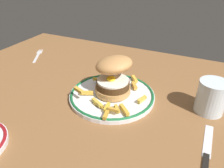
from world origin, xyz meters
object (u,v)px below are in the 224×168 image
object	(u,v)px
water_glass	(211,99)
knife	(206,155)
dinner_plate	(112,95)
fork	(38,55)
burger	(113,75)

from	to	relation	value
water_glass	knife	bearing A→B (deg)	-86.40
dinner_plate	water_glass	world-z (taller)	water_glass
water_glass	fork	bearing A→B (deg)	171.57
dinner_plate	water_glass	bearing A→B (deg)	11.00
water_glass	knife	size ratio (longest dim) A/B	0.51
dinner_plate	fork	size ratio (longest dim) A/B	1.93
burger	fork	distance (cm)	45.51
water_glass	dinner_plate	bearing A→B (deg)	-169.00
dinner_plate	water_glass	xyz separation A→B (cm)	(26.70, 5.19, 3.05)
fork	knife	distance (cm)	75.61
dinner_plate	burger	world-z (taller)	burger
burger	fork	xyz separation A→B (cm)	(-42.63, 14.36, -6.90)
knife	dinner_plate	bearing A→B (deg)	156.92
water_glass	fork	distance (cm)	70.29
dinner_plate	burger	distance (cm)	6.35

